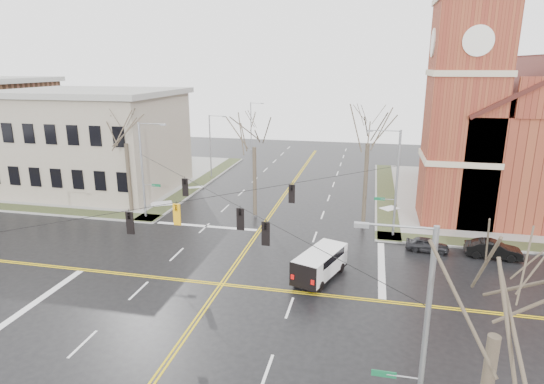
% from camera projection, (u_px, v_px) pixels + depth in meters
% --- Properties ---
extents(ground, '(120.00, 120.00, 0.00)m').
position_uv_depth(ground, '(222.00, 284.00, 30.42)').
color(ground, black).
rests_on(ground, ground).
extents(sidewalks, '(80.00, 80.00, 0.17)m').
position_uv_depth(sidewalks, '(222.00, 283.00, 30.40)').
color(sidewalks, gray).
rests_on(sidewalks, ground).
extents(road_markings, '(100.00, 100.00, 0.01)m').
position_uv_depth(road_markings, '(222.00, 284.00, 30.42)').
color(road_markings, gold).
rests_on(road_markings, ground).
extents(church, '(24.28, 27.48, 27.50)m').
position_uv_depth(church, '(528.00, 123.00, 46.27)').
color(church, maroon).
rests_on(church, ground).
extents(civic_building_a, '(18.00, 14.00, 11.00)m').
position_uv_depth(civic_building_a, '(94.00, 143.00, 52.30)').
color(civic_building_a, gray).
rests_on(civic_building_a, ground).
extents(signal_pole_ne, '(2.75, 0.22, 9.00)m').
position_uv_depth(signal_pole_ne, '(395.00, 181.00, 37.53)').
color(signal_pole_ne, gray).
rests_on(signal_pole_ne, ground).
extents(signal_pole_nw, '(2.75, 0.22, 9.00)m').
position_uv_depth(signal_pole_nw, '(144.00, 168.00, 42.24)').
color(signal_pole_nw, gray).
rests_on(signal_pole_nw, ground).
extents(signal_pole_se, '(2.75, 0.22, 9.00)m').
position_uv_depth(signal_pole_se, '(420.00, 338.00, 15.92)').
color(signal_pole_se, gray).
rests_on(signal_pole_se, ground).
extents(span_wires, '(23.02, 23.02, 0.03)m').
position_uv_depth(span_wires, '(219.00, 196.00, 28.74)').
color(span_wires, black).
rests_on(span_wires, ground).
extents(traffic_signals, '(8.21, 8.26, 1.30)m').
position_uv_depth(traffic_signals, '(216.00, 210.00, 28.32)').
color(traffic_signals, black).
rests_on(traffic_signals, ground).
extents(streetlight_north_a, '(2.30, 0.20, 8.00)m').
position_uv_depth(streetlight_north_a, '(211.00, 144.00, 57.74)').
color(streetlight_north_a, gray).
rests_on(streetlight_north_a, ground).
extents(streetlight_north_b, '(2.30, 0.20, 8.00)m').
position_uv_depth(streetlight_north_b, '(252.00, 124.00, 76.54)').
color(streetlight_north_b, gray).
rests_on(streetlight_north_b, ground).
extents(cargo_van, '(3.53, 5.38, 1.92)m').
position_uv_depth(cargo_van, '(321.00, 262.00, 31.22)').
color(cargo_van, white).
rests_on(cargo_van, ground).
extents(parked_car_a, '(3.41, 1.72, 1.12)m').
position_uv_depth(parked_car_a, '(427.00, 245.00, 35.65)').
color(parked_car_a, black).
rests_on(parked_car_a, ground).
extents(parked_car_b, '(4.16, 1.71, 1.34)m').
position_uv_depth(parked_car_b, '(493.00, 249.00, 34.45)').
color(parked_car_b, black).
rests_on(parked_car_b, ground).
extents(tree_nw_far, '(4.00, 4.00, 10.12)m').
position_uv_depth(tree_nw_far, '(125.00, 139.00, 43.35)').
color(tree_nw_far, '#3D3227').
rests_on(tree_nw_far, ground).
extents(tree_nw_near, '(4.00, 4.00, 9.97)m').
position_uv_depth(tree_nw_near, '(254.00, 142.00, 42.03)').
color(tree_nw_near, '#3D3227').
rests_on(tree_nw_near, ground).
extents(tree_ne, '(4.00, 4.00, 11.19)m').
position_uv_depth(tree_ne, '(368.00, 138.00, 39.14)').
color(tree_ne, '#3D3227').
rests_on(tree_ne, ground).
extents(tree_se, '(4.00, 4.00, 10.22)m').
position_uv_depth(tree_se, '(497.00, 322.00, 12.44)').
color(tree_se, '#3D3227').
rests_on(tree_se, ground).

